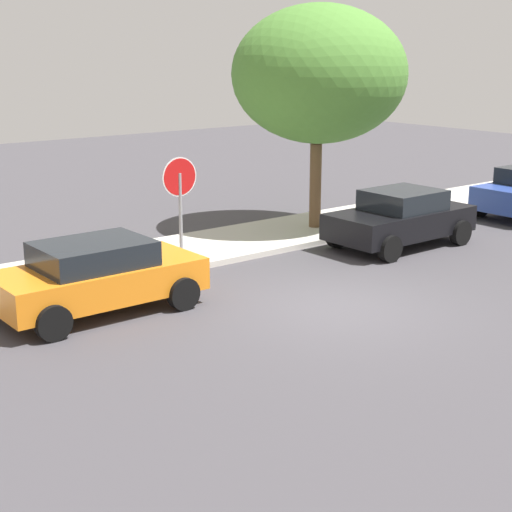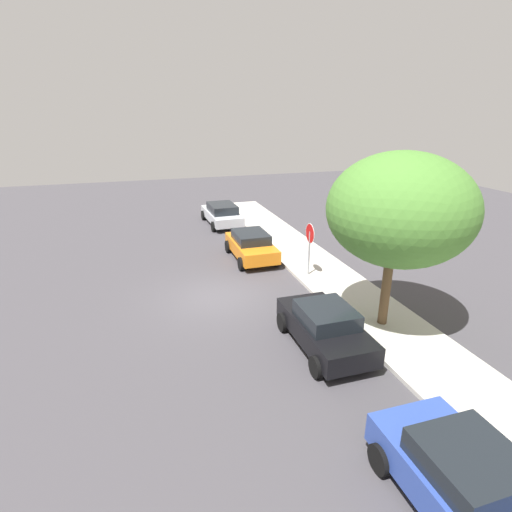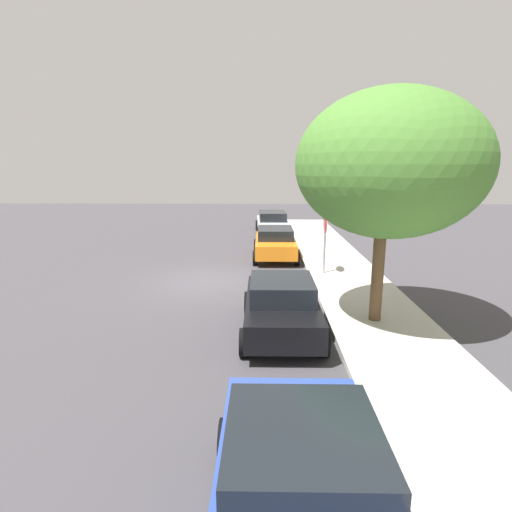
% 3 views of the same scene
% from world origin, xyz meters
% --- Properties ---
extents(ground_plane, '(60.00, 60.00, 0.00)m').
position_xyz_m(ground_plane, '(0.00, 0.00, 0.00)').
color(ground_plane, '#423F44').
extents(sidewalk_curb, '(32.00, 2.79, 0.14)m').
position_xyz_m(sidewalk_curb, '(0.00, 5.19, 0.07)').
color(sidewalk_curb, beige).
rests_on(sidewalk_curb, ground_plane).
extents(stop_sign, '(0.89, 0.08, 2.51)m').
position_xyz_m(stop_sign, '(-0.74, 4.37, 1.75)').
color(stop_sign, gray).
rests_on(stop_sign, ground_plane).
extents(parked_car_orange, '(3.89, 1.99, 1.38)m').
position_xyz_m(parked_car_orange, '(-3.76, 2.60, 0.73)').
color(parked_car_orange, orange).
rests_on(parked_car_orange, ground_plane).
extents(parked_car_black, '(3.88, 1.99, 1.43)m').
position_xyz_m(parked_car_black, '(4.60, 2.51, 0.73)').
color(parked_car_black, black).
rests_on(parked_car_black, ground_plane).
extents(parked_car_silver, '(4.43, 2.14, 1.39)m').
position_xyz_m(parked_car_silver, '(-10.49, 2.61, 0.73)').
color(parked_car_silver, silver).
rests_on(parked_car_silver, ground_plane).
extents(parked_car_blue, '(3.83, 2.12, 1.46)m').
position_xyz_m(parked_car_blue, '(10.45, 2.48, 0.74)').
color(parked_car_blue, '#2D479E').
rests_on(parked_car_blue, ground_plane).
extents(street_tree_near_corner, '(4.60, 4.60, 5.99)m').
position_xyz_m(street_tree_near_corner, '(4.13, 5.12, 4.18)').
color(street_tree_near_corner, brown).
rests_on(street_tree_near_corner, ground_plane).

